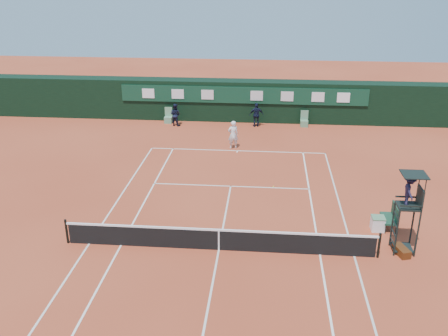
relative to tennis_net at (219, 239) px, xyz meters
The scene contains 14 objects.
ground 0.51m from the tennis_net, ahead, with size 90.00×90.00×0.00m, color #BB492C.
court_lines 0.50m from the tennis_net, ahead, with size 11.05×23.85×0.01m.
tennis_net is the anchor object (origin of this frame).
back_wall 18.77m from the tennis_net, 90.00° to the left, with size 40.00×1.65×3.00m.
linesman_chair_left 18.33m from the tennis_net, 107.46° to the left, with size 0.55×0.50×1.15m.
linesman_chair_right 18.05m from the tennis_net, 75.57° to the left, with size 0.55×0.50×1.15m.
umpire_chair 7.74m from the tennis_net, ahead, with size 0.96×0.95×3.42m.
player_bench 7.85m from the tennis_net, 18.89° to the left, with size 0.56×1.20×1.10m.
tennis_bag 7.40m from the tennis_net, ahead, with size 0.38×0.87×0.33m, color black.
cooler 7.19m from the tennis_net, 18.54° to the left, with size 0.57×0.57×0.65m.
tennis_ball 6.89m from the tennis_net, 70.83° to the left, with size 0.07×0.07×0.07m, color yellow.
player 12.37m from the tennis_net, 91.45° to the left, with size 0.66×0.43×1.81m, color white.
ball_kid_left 17.56m from the tennis_net, 106.04° to the left, with size 0.79×0.62×1.63m, color black.
ball_kid_right 17.18m from the tennis_net, 86.54° to the left, with size 1.02×0.43×1.75m, color black.
Camera 1 is at (1.79, -17.65, 10.86)m, focal length 40.00 mm.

